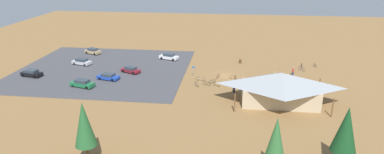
# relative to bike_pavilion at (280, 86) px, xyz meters

# --- Properties ---
(ground) EXTENTS (160.00, 160.00, 0.00)m
(ground) POSITION_rel_bike_pavilion_xyz_m (9.18, -12.78, -3.13)
(ground) COLOR olive
(ground) RESTS_ON ground
(parking_lot_asphalt) EXTENTS (36.77, 33.64, 0.05)m
(parking_lot_asphalt) POSITION_rel_bike_pavilion_xyz_m (36.47, -14.07, -3.11)
(parking_lot_asphalt) COLOR #424247
(parking_lot_asphalt) RESTS_ON ground
(bike_pavilion) EXTENTS (15.48, 9.41, 5.47)m
(bike_pavilion) POSITION_rel_bike_pavilion_xyz_m (0.00, 0.00, 0.00)
(bike_pavilion) COLOR #C6B28E
(bike_pavilion) RESTS_ON ground
(trash_bin) EXTENTS (0.60, 0.60, 0.90)m
(trash_bin) POSITION_rel_bike_pavilion_xyz_m (6.30, -22.20, -2.68)
(trash_bin) COLOR brown
(trash_bin) RESTS_ON ground
(lot_sign) EXTENTS (0.56, 0.08, 2.20)m
(lot_sign) POSITION_rel_bike_pavilion_xyz_m (16.10, -11.94, -1.72)
(lot_sign) COLOR #99999E
(lot_sign) RESTS_ON ground
(pine_center) EXTENTS (2.63, 2.63, 7.72)m
(pine_center) POSITION_rel_bike_pavilion_xyz_m (25.38, 20.33, 1.73)
(pine_center) COLOR brown
(pine_center) RESTS_ON ground
(pine_mideast) EXTENTS (2.97, 2.97, 7.70)m
(pine_mideast) POSITION_rel_bike_pavilion_xyz_m (-5.17, 17.82, 1.71)
(pine_mideast) COLOR brown
(pine_mideast) RESTS_ON ground
(pine_midwest) EXTENTS (2.47, 2.47, 7.39)m
(pine_midwest) POSITION_rel_bike_pavilion_xyz_m (3.05, 20.84, 1.48)
(pine_midwest) COLOR brown
(pine_midwest) RESTS_ON ground
(bicycle_teal_edge_south) EXTENTS (1.14, 1.27, 0.82)m
(bicycle_teal_edge_south) POSITION_rel_bike_pavilion_xyz_m (11.87, -8.16, -2.76)
(bicycle_teal_edge_south) COLOR black
(bicycle_teal_edge_south) RESTS_ON ground
(bicycle_yellow_back_row) EXTENTS (1.37, 1.04, 0.75)m
(bicycle_yellow_back_row) POSITION_rel_bike_pavilion_xyz_m (11.04, -6.71, -2.79)
(bicycle_yellow_back_row) COLOR black
(bicycle_yellow_back_row) RESTS_ON ground
(bicycle_orange_yard_left) EXTENTS (1.67, 0.48, 0.75)m
(bicycle_orange_yard_left) POSITION_rel_bike_pavilion_xyz_m (7.85, -11.33, -2.79)
(bicycle_orange_yard_left) COLOR black
(bicycle_orange_yard_left) RESTS_ON ground
(bicycle_black_near_sign) EXTENTS (1.63, 0.80, 0.90)m
(bicycle_black_near_sign) POSITION_rel_bike_pavilion_xyz_m (12.92, -6.80, -2.74)
(bicycle_black_near_sign) COLOR black
(bicycle_black_near_sign) RESTS_ON ground
(bicycle_red_lone_west) EXTENTS (0.74, 1.48, 0.80)m
(bicycle_red_lone_west) POSITION_rel_bike_pavilion_xyz_m (10.98, -11.32, -2.78)
(bicycle_red_lone_west) COLOR black
(bicycle_red_lone_west) RESTS_ON ground
(bicycle_silver_by_bin) EXTENTS (0.91, 1.40, 0.77)m
(bicycle_silver_by_bin) POSITION_rel_bike_pavilion_xyz_m (14.78, -6.00, -2.78)
(bicycle_silver_by_bin) COLOR black
(bicycle_silver_by_bin) RESTS_ON ground
(bicycle_white_yard_right) EXTENTS (1.78, 0.48, 0.81)m
(bicycle_white_yard_right) POSITION_rel_bike_pavilion_xyz_m (14.39, -9.22, -2.76)
(bicycle_white_yard_right) COLOR black
(bicycle_white_yard_right) RESTS_ON ground
(bicycle_blue_edge_north) EXTENTS (0.48, 1.80, 0.85)m
(bicycle_blue_edge_north) POSITION_rel_bike_pavilion_xyz_m (-10.42, -21.23, -2.75)
(bicycle_blue_edge_north) COLOR black
(bicycle_blue_edge_north) RESTS_ON ground
(bicycle_purple_mid_cluster) EXTENTS (1.18, 1.37, 0.90)m
(bicycle_purple_mid_cluster) POSITION_rel_bike_pavilion_xyz_m (-7.03, -18.27, -2.74)
(bicycle_purple_mid_cluster) COLOR black
(bicycle_purple_mid_cluster) RESTS_ON ground
(bicycle_green_yard_center) EXTENTS (1.23, 1.37, 0.89)m
(bicycle_green_yard_center) POSITION_rel_bike_pavilion_xyz_m (6.98, -6.00, -2.74)
(bicycle_green_yard_center) COLOR black
(bicycle_green_yard_center) RESTS_ON ground
(bicycle_teal_yard_front) EXTENTS (0.48, 1.71, 0.84)m
(bicycle_teal_yard_front) POSITION_rel_bike_pavilion_xyz_m (-7.49, -21.13, -2.77)
(bicycle_teal_yard_front) COLOR black
(bicycle_teal_yard_front) RESTS_ON ground
(car_silver_back_corner) EXTENTS (4.77, 3.00, 1.43)m
(car_silver_back_corner) POSITION_rel_bike_pavilion_xyz_m (42.56, -16.42, -2.38)
(car_silver_back_corner) COLOR #BCBCC1
(car_silver_back_corner) RESTS_ON parking_lot_asphalt
(car_blue_end_stall) EXTENTS (4.72, 2.80, 1.26)m
(car_blue_end_stall) POSITION_rel_bike_pavilion_xyz_m (33.01, -7.56, -2.45)
(car_blue_end_stall) COLOR #1E42B2
(car_blue_end_stall) RESTS_ON parking_lot_asphalt
(car_white_front_row) EXTENTS (4.96, 3.14, 1.44)m
(car_white_front_row) POSITION_rel_bike_pavilion_xyz_m (23.41, -22.96, -2.37)
(car_white_front_row) COLOR white
(car_white_front_row) RESTS_ON parking_lot_asphalt
(car_black_far_end) EXTENTS (4.61, 2.60, 1.44)m
(car_black_far_end) POSITION_rel_bike_pavilion_xyz_m (49.45, -7.39, -2.37)
(car_black_far_end) COLOR black
(car_black_far_end) RESTS_ON parking_lot_asphalt
(car_green_second_row) EXTENTS (4.99, 2.87, 1.47)m
(car_green_second_row) POSITION_rel_bike_pavilion_xyz_m (36.47, -2.97, -2.36)
(car_green_second_row) COLOR #1E6B3D
(car_green_second_row) RESTS_ON parking_lot_asphalt
(car_maroon_aisle_side) EXTENTS (4.56, 3.32, 1.33)m
(car_maroon_aisle_side) POSITION_rel_bike_pavilion_xyz_m (29.74, -12.25, -2.42)
(car_maroon_aisle_side) COLOR maroon
(car_maroon_aisle_side) RESTS_ON parking_lot_asphalt
(car_tan_by_curb) EXTENTS (4.57, 3.30, 1.45)m
(car_tan_by_curb) POSITION_rel_bike_pavilion_xyz_m (43.65, -25.50, -2.36)
(car_tan_by_curb) COLOR tan
(car_tan_by_curb) RESTS_ON parking_lot_asphalt
(visitor_crossing_yard) EXTENTS (0.36, 0.36, 1.80)m
(visitor_crossing_yard) POSITION_rel_bike_pavilion_xyz_m (-0.40, -11.58, -2.18)
(visitor_crossing_yard) COLOR #2D3347
(visitor_crossing_yard) RESTS_ON ground
(visitor_near_lot) EXTENTS (0.36, 0.36, 1.72)m
(visitor_near_lot) POSITION_rel_bike_pavilion_xyz_m (-4.58, -14.94, -2.23)
(visitor_near_lot) COLOR #2D3347
(visitor_near_lot) RESTS_ON ground
(visitor_at_bikes) EXTENTS (0.40, 0.39, 1.74)m
(visitor_at_bikes) POSITION_rel_bike_pavilion_xyz_m (7.63, -3.89, -2.22)
(visitor_at_bikes) COLOR #2D3347
(visitor_at_bikes) RESTS_ON ground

